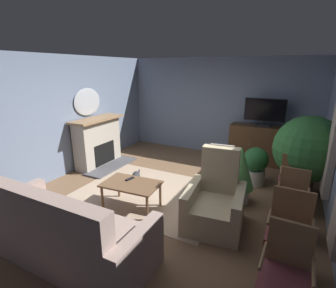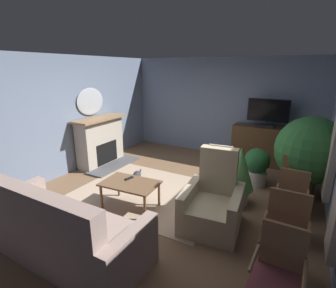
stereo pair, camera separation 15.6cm
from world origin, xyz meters
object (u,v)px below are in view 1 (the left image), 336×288
(side_chair_far_end, at_px, (293,180))
(side_chair_beside_plant, at_px, (289,230))
(television, at_px, (265,112))
(potted_plant_small_fern_corner, at_px, (240,172))
(side_chair_mid_row, at_px, (292,199))
(potted_plant_leafy_by_curtain, at_px, (308,150))
(armchair_near_window, at_px, (215,204))
(potted_plant_tall_palm_by_window, at_px, (255,165))
(sofa_floral, at_px, (65,234))
(side_chair_tucked_against_wall, at_px, (286,273))
(tv_remote, at_px, (130,179))
(cat, at_px, (136,177))
(tv_cabinet, at_px, (261,146))
(wall_mirror_oval, at_px, (87,102))
(fireplace, at_px, (99,143))
(coffee_table, at_px, (131,186))

(side_chair_far_end, bearing_deg, side_chair_beside_plant, -89.83)
(television, height_order, potted_plant_small_fern_corner, television)
(side_chair_mid_row, xyz_separation_m, potted_plant_leafy_by_curtain, (0.18, 1.39, 0.38))
(armchair_near_window, relative_size, potted_plant_small_fern_corner, 1.13)
(side_chair_mid_row, distance_m, potted_plant_tall_palm_by_window, 1.58)
(television, xyz_separation_m, armchair_near_window, (-0.25, -3.03, -0.98))
(sofa_floral, xyz_separation_m, side_chair_tucked_against_wall, (2.48, 0.38, 0.16))
(tv_remote, bearing_deg, sofa_floral, -162.76)
(potted_plant_small_fern_corner, height_order, cat, potted_plant_small_fern_corner)
(television, relative_size, armchair_near_window, 0.80)
(tv_cabinet, xyz_separation_m, potted_plant_tall_palm_by_window, (0.06, -1.33, -0.04))
(tv_cabinet, distance_m, potted_plant_small_fern_corner, 2.23)
(side_chair_beside_plant, relative_size, side_chair_far_end, 1.08)
(sofa_floral, xyz_separation_m, side_chair_mid_row, (2.48, 1.93, 0.15))
(sofa_floral, bearing_deg, side_chair_tucked_against_wall, 8.79)
(sofa_floral, relative_size, armchair_near_window, 1.90)
(tv_cabinet, relative_size, television, 1.64)
(side_chair_far_end, distance_m, potted_plant_small_fern_corner, 0.88)
(potted_plant_small_fern_corner, bearing_deg, tv_remote, -150.69)
(cat, bearing_deg, side_chair_tucked_against_wall, -33.02)
(side_chair_tucked_against_wall, bearing_deg, armchair_near_window, 130.69)
(potted_plant_leafy_by_curtain, bearing_deg, side_chair_far_end, -105.73)
(wall_mirror_oval, bearing_deg, potted_plant_tall_palm_by_window, 9.05)
(fireplace, relative_size, cat, 2.23)
(television, bearing_deg, fireplace, -152.01)
(side_chair_far_end, relative_size, cat, 1.40)
(wall_mirror_oval, height_order, potted_plant_small_fern_corner, wall_mirror_oval)
(armchair_near_window, bearing_deg, side_chair_far_end, 46.95)
(wall_mirror_oval, height_order, side_chair_far_end, wall_mirror_oval)
(potted_plant_tall_palm_by_window, relative_size, cat, 1.21)
(side_chair_far_end, bearing_deg, side_chair_mid_row, -89.56)
(tv_remote, height_order, armchair_near_window, armchair_near_window)
(fireplace, bearing_deg, side_chair_beside_plant, -20.58)
(tv_remote, height_order, side_chair_mid_row, side_chair_mid_row)
(coffee_table, relative_size, potted_plant_small_fern_corner, 0.95)
(coffee_table, distance_m, side_chair_tucked_against_wall, 2.63)
(armchair_near_window, bearing_deg, wall_mirror_oval, 162.23)
(side_chair_mid_row, relative_size, potted_plant_small_fern_corner, 0.88)
(fireplace, distance_m, potted_plant_small_fern_corner, 3.50)
(sofa_floral, height_order, side_chair_far_end, sofa_floral)
(side_chair_tucked_against_wall, xyz_separation_m, potted_plant_leafy_by_curtain, (0.18, 2.94, 0.37))
(side_chair_beside_plant, height_order, side_chair_far_end, side_chair_beside_plant)
(television, height_order, sofa_floral, television)
(potted_plant_leafy_by_curtain, bearing_deg, television, 126.60)
(armchair_near_window, relative_size, potted_plant_tall_palm_by_window, 1.50)
(side_chair_far_end, bearing_deg, sofa_floral, -132.69)
(wall_mirror_oval, height_order, tv_remote, wall_mirror_oval)
(side_chair_tucked_against_wall, relative_size, cat, 1.47)
(side_chair_beside_plant, xyz_separation_m, potted_plant_tall_palm_by_window, (-0.72, 2.25, -0.11))
(wall_mirror_oval, distance_m, side_chair_mid_row, 4.77)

